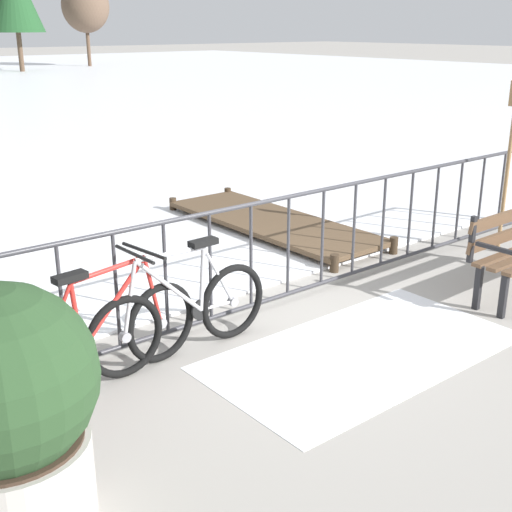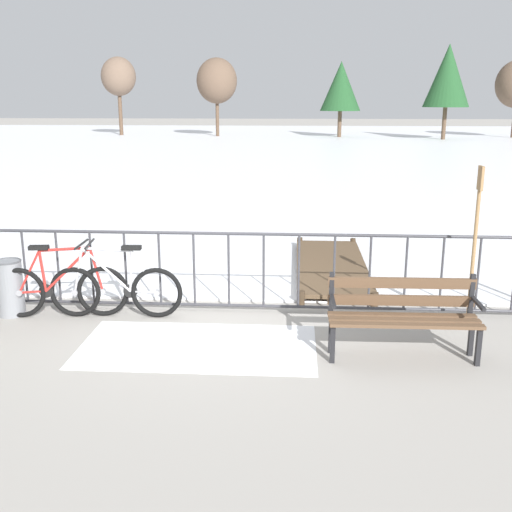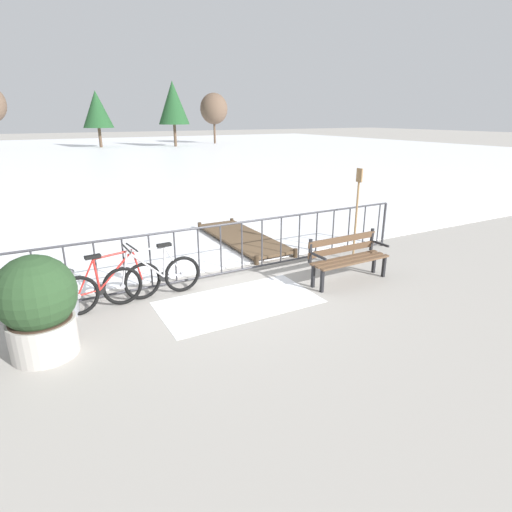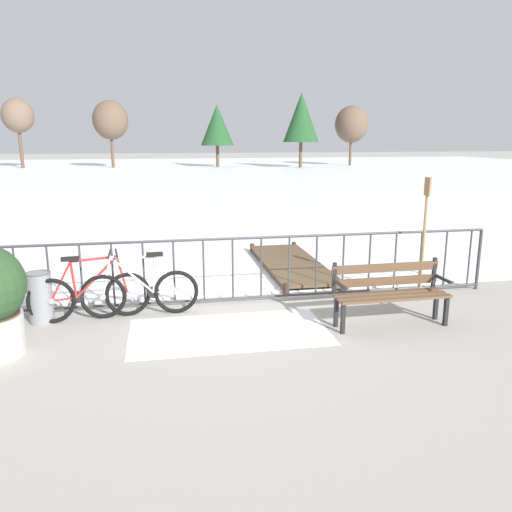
{
  "view_description": "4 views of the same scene",
  "coord_description": "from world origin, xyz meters",
  "views": [
    {
      "loc": [
        -3.86,
        -4.54,
        2.56
      ],
      "look_at": [
        -0.27,
        -0.12,
        0.61
      ],
      "focal_mm": 47.37,
      "sensor_mm": 36.0,
      "label": 1
    },
    {
      "loc": [
        1.07,
        -7.55,
        2.72
      ],
      "look_at": [
        0.57,
        0.22,
        0.7
      ],
      "focal_mm": 42.58,
      "sensor_mm": 36.0,
      "label": 2
    },
    {
      "loc": [
        -2.85,
        -6.95,
        3.0
      ],
      "look_at": [
        0.64,
        -0.65,
        0.56
      ],
      "focal_mm": 29.09,
      "sensor_mm": 36.0,
      "label": 3
    },
    {
      "loc": [
        -0.83,
        -7.63,
        2.58
      ],
      "look_at": [
        0.5,
        -0.52,
        0.88
      ],
      "focal_mm": 35.65,
      "sensor_mm": 36.0,
      "label": 4
    }
  ],
  "objects": [
    {
      "name": "oar_upright",
      "position": [
        3.2,
        -0.43,
        1.14
      ],
      "size": [
        0.04,
        0.16,
        1.98
      ],
      "color": "#937047",
      "rests_on": "ground"
    },
    {
      "name": "tree_centre",
      "position": [
        4.23,
        37.64,
        3.58
      ],
      "size": [
        2.89,
        2.89,
        5.31
      ],
      "color": "brown",
      "rests_on": "ground"
    },
    {
      "name": "snow_patch",
      "position": [
        0.0,
        -1.2,
        0.0
      ],
      "size": [
        2.67,
        1.43,
        0.01
      ],
      "primitive_type": "cube",
      "color": "white",
      "rests_on": "ground"
    },
    {
      "name": "tree_east_mid",
      "position": [
        16.58,
        37.82,
        3.72
      ],
      "size": [
        3.01,
        3.01,
        5.39
      ],
      "color": "brown",
      "rests_on": "ground"
    },
    {
      "name": "railing_fence",
      "position": [
        -0.0,
        0.0,
        0.56
      ],
      "size": [
        9.06,
        0.06,
        1.07
      ],
      "color": "#38383D",
      "rests_on": "ground"
    },
    {
      "name": "bicycle_near_railing",
      "position": [
        -1.89,
        -0.35,
        0.37
      ],
      "size": [
        1.71,
        0.52,
        0.97
      ],
      "color": "black",
      "rests_on": "ground"
    },
    {
      "name": "bicycle_second",
      "position": [
        -1.19,
        -0.31,
        0.37
      ],
      "size": [
        1.71,
        0.52,
        0.97
      ],
      "color": "black",
      "rests_on": "ground"
    },
    {
      "name": "tree_far_east",
      "position": [
        11.11,
        35.27,
        4.2
      ],
      "size": [
        3.06,
        3.06,
        6.26
      ],
      "color": "brown",
      "rests_on": "ground"
    },
    {
      "name": "ground_plane",
      "position": [
        0.0,
        0.0,
        0.0
      ],
      "size": [
        160.0,
        160.0,
        0.0
      ],
      "primitive_type": "plane",
      "color": "#9E9991"
    },
    {
      "name": "park_bench",
      "position": [
        2.25,
        -1.29,
        0.51
      ],
      "size": [
        1.61,
        0.5,
        0.89
      ],
      "color": "brown",
      "rests_on": "ground"
    },
    {
      "name": "trash_bin",
      "position": [
        -2.58,
        -0.32,
        0.37
      ],
      "size": [
        0.35,
        0.35,
        0.73
      ],
      "color": "gray",
      "rests_on": "ground"
    },
    {
      "name": "frozen_pond",
      "position": [
        0.0,
        28.4,
        0.01
      ],
      "size": [
        80.0,
        56.0,
        0.03
      ],
      "primitive_type": "cube",
      "color": "white",
      "rests_on": "ground"
    },
    {
      "name": "planter_with_shrub",
      "position": [
        -2.96,
        -1.39,
        0.71
      ],
      "size": [
        1.0,
        1.0,
        1.37
      ],
      "color": "#ADA8A0",
      "rests_on": "ground"
    },
    {
      "name": "wooden_dock",
      "position": [
        1.67,
        1.93,
        0.12
      ],
      "size": [
        1.1,
        3.36,
        0.2
      ],
      "color": "brown",
      "rests_on": "ground"
    }
  ]
}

